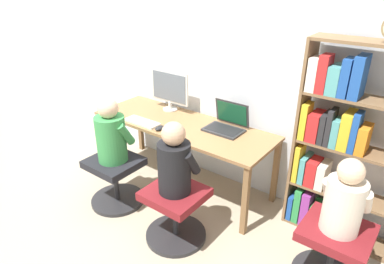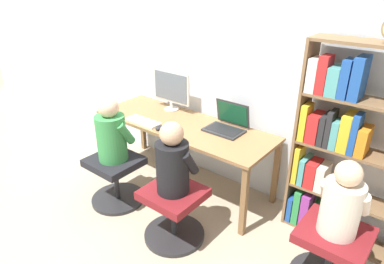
% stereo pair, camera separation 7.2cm
% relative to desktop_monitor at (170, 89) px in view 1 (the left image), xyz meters
% --- Properties ---
extents(ground_plane, '(14.00, 14.00, 0.00)m').
position_rel_desktop_monitor_xyz_m(ground_plane, '(0.34, -0.55, -0.95)').
color(ground_plane, tan).
extents(wall_back, '(10.00, 0.05, 2.60)m').
position_rel_desktop_monitor_xyz_m(wall_back, '(0.34, 0.19, 0.35)').
color(wall_back, silver).
rests_on(wall_back, ground_plane).
extents(desk, '(1.93, 0.68, 0.71)m').
position_rel_desktop_monitor_xyz_m(desk, '(0.34, -0.21, -0.31)').
color(desk, olive).
rests_on(desk, ground_plane).
extents(desktop_monitor, '(0.50, 0.16, 0.44)m').
position_rel_desktop_monitor_xyz_m(desktop_monitor, '(0.00, 0.00, 0.00)').
color(desktop_monitor, beige).
rests_on(desktop_monitor, desk).
extents(laptop, '(0.37, 0.30, 0.27)m').
position_rel_desktop_monitor_xyz_m(laptop, '(0.78, -0.07, -0.19)').
color(laptop, '#2D2D30').
rests_on(laptop, desk).
extents(keyboard, '(0.39, 0.14, 0.03)m').
position_rel_desktop_monitor_xyz_m(keyboard, '(0.01, -0.45, -0.23)').
color(keyboard, silver).
rests_on(keyboard, desk).
extents(computer_mouse_by_keyboard, '(0.07, 0.11, 0.04)m').
position_rel_desktop_monitor_xyz_m(computer_mouse_by_keyboard, '(0.27, -0.46, -0.22)').
color(computer_mouse_by_keyboard, black).
rests_on(computer_mouse_by_keyboard, desk).
extents(office_chair_left, '(0.53, 0.53, 0.48)m').
position_rel_desktop_monitor_xyz_m(office_chair_left, '(0.03, -0.87, -0.68)').
color(office_chair_left, '#262628').
rests_on(office_chair_left, ground_plane).
extents(office_chair_right, '(0.53, 0.53, 0.48)m').
position_rel_desktop_monitor_xyz_m(office_chair_right, '(0.82, -0.91, -0.68)').
color(office_chair_right, '#262628').
rests_on(office_chair_right, ground_plane).
extents(person_at_monitor, '(0.34, 0.30, 0.62)m').
position_rel_desktop_monitor_xyz_m(person_at_monitor, '(0.03, -0.87, -0.20)').
color(person_at_monitor, '#388C47').
rests_on(person_at_monitor, office_chair_left).
extents(person_at_laptop, '(0.33, 0.29, 0.61)m').
position_rel_desktop_monitor_xyz_m(person_at_laptop, '(0.82, -0.90, -0.20)').
color(person_at_laptop, black).
rests_on(person_at_laptop, office_chair_right).
extents(bookshelf, '(0.95, 0.27, 1.68)m').
position_rel_desktop_monitor_xyz_m(bookshelf, '(1.81, -0.04, -0.15)').
color(bookshelf, brown).
rests_on(bookshelf, ground_plane).
extents(office_chair_side, '(0.53, 0.53, 0.48)m').
position_rel_desktop_monitor_xyz_m(office_chair_side, '(2.02, -0.57, -0.68)').
color(office_chair_side, '#262628').
rests_on(office_chair_side, ground_plane).
extents(person_near_shelf, '(0.32, 0.27, 0.56)m').
position_rel_desktop_monitor_xyz_m(person_near_shelf, '(2.02, -0.57, -0.23)').
color(person_near_shelf, beige).
rests_on(person_near_shelf, office_chair_side).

